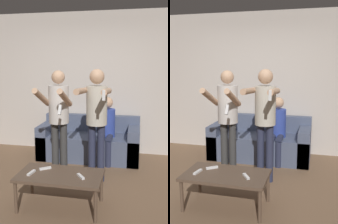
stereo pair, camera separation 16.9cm
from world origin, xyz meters
The scene contains 10 objects.
ground_plane centered at (0.00, 0.00, 0.00)m, with size 14.00×14.00×0.00m, color brown.
wall_back centered at (0.00, 1.96, 1.35)m, with size 6.40×0.06×2.70m.
couch centered at (0.07, 1.53, 0.28)m, with size 1.82×0.78×0.76m.
person_standing_left centered at (-0.21, 0.54, 1.01)m, with size 0.42×0.68×1.64m.
person_standing_right centered at (0.36, 0.54, 1.04)m, with size 0.42×0.72×1.66m.
person_seated centered at (0.41, 1.38, 0.63)m, with size 0.28×0.52×1.16m.
coffee_table centered at (0.05, -0.26, 0.39)m, with size 1.02×0.56×0.43m.
remote_near centered at (-0.30, -0.32, 0.44)m, with size 0.06×0.15×0.02m.
remote_mid centered at (0.31, -0.30, 0.44)m, with size 0.12×0.14×0.02m.
remote_far centered at (-0.18, -0.15, 0.44)m, with size 0.14×0.12×0.02m.
Camera 1 is at (0.93, -3.09, 1.73)m, focal length 42.00 mm.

